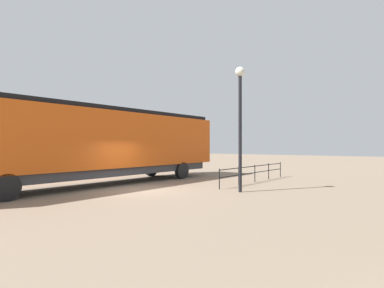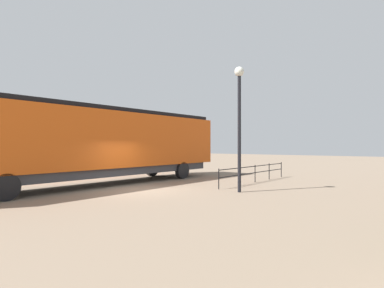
{
  "view_description": "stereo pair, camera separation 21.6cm",
  "coord_description": "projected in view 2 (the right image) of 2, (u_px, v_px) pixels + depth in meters",
  "views": [
    {
      "loc": [
        11.43,
        -10.51,
        2.2
      ],
      "look_at": [
        0.06,
        3.96,
        2.29
      ],
      "focal_mm": 29.25,
      "sensor_mm": 36.0,
      "label": 1
    },
    {
      "loc": [
        11.6,
        -10.38,
        2.2
      ],
      "look_at": [
        0.06,
        3.96,
        2.29
      ],
      "focal_mm": 29.25,
      "sensor_mm": 36.0,
      "label": 2
    }
  ],
  "objects": [
    {
      "name": "ground_plane",
      "position": [
        141.0,
        190.0,
        15.35
      ],
      "size": [
        120.0,
        120.0,
        0.0
      ],
      "primitive_type": "plane",
      "color": "#84705B"
    },
    {
      "name": "locomotive",
      "position": [
        108.0,
        142.0,
        17.83
      ],
      "size": [
        3.18,
        16.76,
        4.28
      ],
      "color": "#D15114",
      "rests_on": "ground_plane"
    },
    {
      "name": "lamp_post",
      "position": [
        239.0,
        108.0,
        14.71
      ],
      "size": [
        0.46,
        0.46,
        5.92
      ],
      "color": "black",
      "rests_on": "ground_plane"
    },
    {
      "name": "platform_fence",
      "position": [
        255.0,
        171.0,
        18.71
      ],
      "size": [
        0.05,
        7.82,
        1.04
      ],
      "color": "black",
      "rests_on": "ground_plane"
    }
  ]
}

